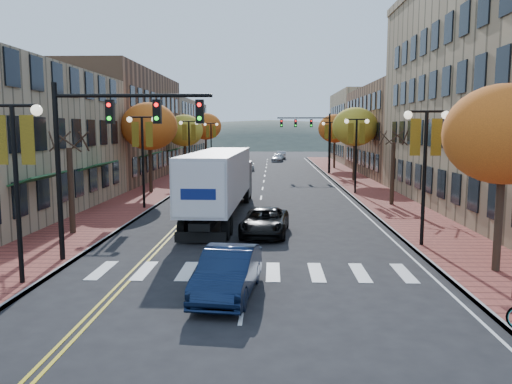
{
  "coord_description": "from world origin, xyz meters",
  "views": [
    {
      "loc": [
        0.86,
        -15.91,
        5.26
      ],
      "look_at": [
        0.07,
        8.17,
        2.2
      ],
      "focal_mm": 35.0,
      "sensor_mm": 36.0,
      "label": 1
    }
  ],
  "objects": [
    {
      "name": "semi_truck",
      "position": [
        -2.18,
        13.64,
        2.32
      ],
      "size": [
        3.01,
        15.92,
        3.96
      ],
      "rotation": [
        0.0,
        0.0,
        -0.03
      ],
      "color": "black",
      "rests_on": "ground"
    },
    {
      "name": "car_far_white",
      "position": [
        -2.34,
        47.68,
        0.67
      ],
      "size": [
        2.04,
        4.11,
        1.35
      ],
      "primitive_type": "imported",
      "rotation": [
        0.0,
        0.0,
        0.12
      ],
      "color": "silver",
      "rests_on": "ground"
    },
    {
      "name": "lamp_right_c",
      "position": [
        7.5,
        42.0,
        4.29
      ],
      "size": [
        1.96,
        0.36,
        6.05
      ],
      "color": "black",
      "rests_on": "ground"
    },
    {
      "name": "traffic_mast_near",
      "position": [
        -5.48,
        3.0,
        4.92
      ],
      "size": [
        6.1,
        0.35,
        7.0
      ],
      "color": "black",
      "rests_on": "ground"
    },
    {
      "name": "car_far_silver",
      "position": [
        1.67,
        64.47,
        0.6
      ],
      "size": [
        2.15,
        4.29,
        1.19
      ],
      "primitive_type": "imported",
      "rotation": [
        0.0,
        0.0,
        -0.12
      ],
      "color": "#ABACB3",
      "rests_on": "ground"
    },
    {
      "name": "building_right_mid",
      "position": [
        18.5,
        42.0,
        5.0
      ],
      "size": [
        15.0,
        24.0,
        10.0
      ],
      "primitive_type": "cube",
      "color": "brown",
      "rests_on": "ground"
    },
    {
      "name": "tree_right_b",
      "position": [
        9.0,
        18.0,
        2.25
      ],
      "size": [
        0.28,
        0.28,
        4.2
      ],
      "color": "#382619",
      "rests_on": "sidewalk_right"
    },
    {
      "name": "traffic_mast_far",
      "position": [
        5.48,
        42.0,
        4.92
      ],
      "size": [
        6.1,
        0.34,
        7.0
      ],
      "color": "black",
      "rests_on": "ground"
    },
    {
      "name": "lamp_right_b",
      "position": [
        7.5,
        24.0,
        4.29
      ],
      "size": [
        1.96,
        0.36,
        6.05
      ],
      "color": "black",
      "rests_on": "ground"
    },
    {
      "name": "car_far_oncoming",
      "position": [
        2.37,
        71.65,
        0.7
      ],
      "size": [
        1.55,
        4.26,
        1.4
      ],
      "primitive_type": "imported",
      "rotation": [
        0.0,
        0.0,
        3.16
      ],
      "color": "#A4A5AC",
      "rests_on": "ground"
    },
    {
      "name": "tree_left_a",
      "position": [
        -9.0,
        8.0,
        2.25
      ],
      "size": [
        0.28,
        0.28,
        4.2
      ],
      "color": "#382619",
      "rests_on": "sidewalk_left"
    },
    {
      "name": "lamp_left_d",
      "position": [
        -7.5,
        52.0,
        4.29
      ],
      "size": [
        1.96,
        0.36,
        6.05
      ],
      "color": "black",
      "rests_on": "ground"
    },
    {
      "name": "black_suv",
      "position": [
        0.5,
        8.55,
        0.66
      ],
      "size": [
        2.58,
        4.93,
        1.33
      ],
      "primitive_type": "imported",
      "rotation": [
        0.0,
        0.0,
        -0.08
      ],
      "color": "black",
      "rests_on": "ground"
    },
    {
      "name": "building_right_far",
      "position": [
        18.5,
        64.0,
        5.5
      ],
      "size": [
        15.0,
        20.0,
        11.0
      ],
      "primitive_type": "cube",
      "color": "#9E8966",
      "rests_on": "ground"
    },
    {
      "name": "lamp_right_a",
      "position": [
        7.5,
        6.0,
        4.29
      ],
      "size": [
        1.96,
        0.36,
        6.05
      ],
      "color": "black",
      "rests_on": "ground"
    },
    {
      "name": "lamp_left_b",
      "position": [
        -7.5,
        16.0,
        4.29
      ],
      "size": [
        1.96,
        0.36,
        6.05
      ],
      "color": "black",
      "rests_on": "ground"
    },
    {
      "name": "tree_left_d",
      "position": [
        -9.0,
        58.0,
        5.6
      ],
      "size": [
        4.61,
        4.61,
        7.42
      ],
      "color": "#382619",
      "rests_on": "sidewalk_left"
    },
    {
      "name": "building_left_far",
      "position": [
        -17.0,
        61.0,
        4.75
      ],
      "size": [
        12.0,
        26.0,
        9.5
      ],
      "primitive_type": "cube",
      "color": "#9E8966",
      "rests_on": "ground"
    },
    {
      "name": "lamp_left_c",
      "position": [
        -7.5,
        34.0,
        4.29
      ],
      "size": [
        1.96,
        0.36,
        6.05
      ],
      "color": "black",
      "rests_on": "ground"
    },
    {
      "name": "tree_right_a",
      "position": [
        9.0,
        2.0,
        5.05
      ],
      "size": [
        4.16,
        4.16,
        6.69
      ],
      "color": "#382619",
      "rests_on": "sidewalk_right"
    },
    {
      "name": "tree_left_b",
      "position": [
        -9.0,
        24.0,
        5.45
      ],
      "size": [
        4.48,
        4.48,
        7.21
      ],
      "color": "#382619",
      "rests_on": "sidewalk_left"
    },
    {
      "name": "tree_left_c",
      "position": [
        -9.0,
        40.0,
        5.05
      ],
      "size": [
        4.16,
        4.16,
        6.69
      ],
      "color": "#382619",
      "rests_on": "sidewalk_left"
    },
    {
      "name": "ground",
      "position": [
        0.0,
        0.0,
        0.0
      ],
      "size": [
        200.0,
        200.0,
        0.0
      ],
      "primitive_type": "plane",
      "color": "black",
      "rests_on": "ground"
    },
    {
      "name": "lamp_left_a",
      "position": [
        -7.5,
        0.0,
        4.29
      ],
      "size": [
        1.96,
        0.36,
        6.05
      ],
      "color": "black",
      "rests_on": "ground"
    },
    {
      "name": "sidewalk_left",
      "position": [
        -9.0,
        32.5,
        0.07
      ],
      "size": [
        4.0,
        85.0,
        0.15
      ],
      "primitive_type": "cube",
      "color": "brown",
      "rests_on": "ground"
    },
    {
      "name": "building_left_mid",
      "position": [
        -17.0,
        36.0,
        5.5
      ],
      "size": [
        12.0,
        24.0,
        11.0
      ],
      "primitive_type": "cube",
      "color": "brown",
      "rests_on": "ground"
    },
    {
      "name": "tree_right_c",
      "position": [
        9.0,
        34.0,
        5.45
      ],
      "size": [
        4.48,
        4.48,
        7.21
      ],
      "color": "#382619",
      "rests_on": "sidewalk_right"
    },
    {
      "name": "navy_sedan",
      "position": [
        -0.53,
        -0.63,
        0.75
      ],
      "size": [
        2.07,
        4.71,
        1.5
      ],
      "primitive_type": "imported",
      "rotation": [
        0.0,
        0.0,
        -0.11
      ],
      "color": "black",
      "rests_on": "ground"
    },
    {
      "name": "tree_right_d",
      "position": [
        9.0,
        50.0,
        5.29
      ],
      "size": [
        4.35,
        4.35,
        7.0
      ],
      "color": "#382619",
      "rests_on": "sidewalk_right"
    },
    {
      "name": "sidewalk_right",
      "position": [
        9.0,
        32.5,
        0.07
      ],
      "size": [
        4.0,
        85.0,
        0.15
      ],
      "primitive_type": "cube",
      "color": "brown",
      "rests_on": "ground"
    }
  ]
}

